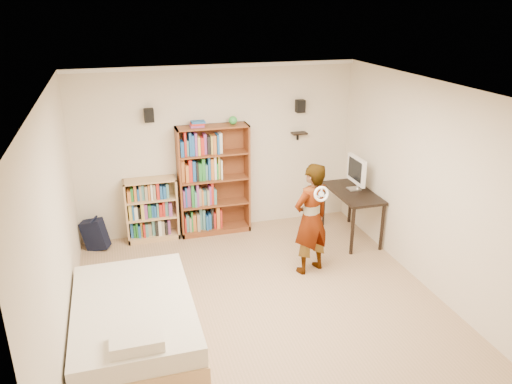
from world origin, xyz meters
TOP-DOWN VIEW (x-y plane):
  - ground at (0.00, 0.00)m, footprint 4.50×5.00m
  - room_shell at (0.00, 0.00)m, footprint 4.52×5.02m
  - crown_molding at (0.00, 0.00)m, footprint 4.50×5.00m
  - speaker_left at (-1.05, 2.40)m, footprint 0.14×0.12m
  - speaker_right at (1.35, 2.40)m, footprint 0.14×0.12m
  - wall_shelf at (1.35, 2.41)m, footprint 0.25×0.16m
  - tall_bookshelf at (-0.12, 2.34)m, footprint 1.13×0.33m
  - low_bookshelf at (-1.13, 2.35)m, footprint 0.81×0.30m
  - computer_desk at (1.94, 1.52)m, footprint 0.58×1.16m
  - imac at (1.99, 1.60)m, footprint 0.19×0.54m
  - daybed at (-1.57, -0.17)m, footprint 1.33×2.04m
  - person at (0.90, 0.71)m, footprint 0.68×0.56m
  - wii_wheel at (0.90, 0.41)m, footprint 0.21×0.08m
  - navy_bag at (-2.01, 2.24)m, footprint 0.43×0.36m

SIDE VIEW (x-z plane):
  - ground at x=0.00m, z-range -0.01..0.01m
  - navy_bag at x=-2.01m, z-range 0.00..0.50m
  - daybed at x=-1.57m, z-range 0.00..0.60m
  - computer_desk at x=1.94m, z-range 0.00..0.79m
  - low_bookshelf at x=-1.13m, z-range 0.00..1.01m
  - person at x=0.90m, z-range 0.00..1.60m
  - tall_bookshelf at x=-0.12m, z-range 0.00..1.79m
  - imac at x=1.99m, z-range 0.79..1.32m
  - wii_wheel at x=0.90m, z-range 1.17..1.38m
  - wall_shelf at x=1.35m, z-range 1.54..1.56m
  - room_shell at x=0.00m, z-range 0.41..3.12m
  - speaker_left at x=-1.05m, z-range 1.90..2.10m
  - speaker_right at x=1.35m, z-range 1.90..2.10m
  - crown_molding at x=0.00m, z-range 2.64..2.70m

